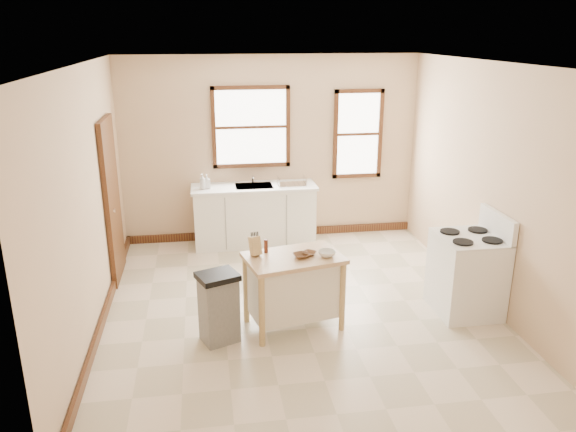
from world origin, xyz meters
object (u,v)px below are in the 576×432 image
object	(u,v)px
soap_bottle_a	(203,181)
soap_bottle_b	(207,181)
trash_bin	(219,308)
bowl_b	(309,253)
dish_rack	(292,182)
knife_block	(255,246)
kitchen_island	(294,291)
gas_stove	(468,263)
pepper_grinder	(266,246)
bowl_c	(327,254)
bowl_a	(301,256)

from	to	relation	value
soap_bottle_a	soap_bottle_b	xyz separation A→B (m)	(0.06, 0.04, -0.01)
soap_bottle_b	trash_bin	bearing A→B (deg)	-94.22
soap_bottle_a	bowl_b	size ratio (longest dim) A/B	1.61
dish_rack	knife_block	world-z (taller)	knife_block
soap_bottle_a	kitchen_island	distance (m)	2.75
gas_stove	pepper_grinder	bearing A→B (deg)	177.57
dish_rack	pepper_grinder	size ratio (longest dim) A/B	2.80
soap_bottle_b	bowl_c	distance (m)	2.88
knife_block	gas_stove	world-z (taller)	gas_stove
dish_rack	bowl_b	bearing A→B (deg)	-107.03
kitchen_island	trash_bin	world-z (taller)	kitchen_island
kitchen_island	trash_bin	distance (m)	0.84
pepper_grinder	bowl_c	world-z (taller)	pepper_grinder
trash_bin	soap_bottle_a	bearing A→B (deg)	71.02
soap_bottle_b	pepper_grinder	world-z (taller)	soap_bottle_b
soap_bottle_b	bowl_a	xyz separation A→B (m)	(0.94, -2.60, -0.17)
soap_bottle_a	pepper_grinder	bearing A→B (deg)	-50.14
bowl_c	gas_stove	xyz separation A→B (m)	(1.67, 0.10, -0.27)
bowl_b	trash_bin	size ratio (longest dim) A/B	0.19
kitchen_island	bowl_c	size ratio (longest dim) A/B	5.49
dish_rack	knife_block	distance (m)	2.58
kitchen_island	bowl_a	bearing A→B (deg)	-46.64
knife_block	dish_rack	bearing A→B (deg)	50.11
dish_rack	knife_block	xyz separation A→B (m)	(-0.79, -2.45, -0.04)
soap_bottle_a	gas_stove	distance (m)	3.87
bowl_a	pepper_grinder	bearing A→B (deg)	151.09
pepper_grinder	trash_bin	xyz separation A→B (m)	(-0.54, -0.34, -0.52)
dish_rack	kitchen_island	size ratio (longest dim) A/B	0.41
bowl_c	trash_bin	bearing A→B (deg)	-173.30
gas_stove	bowl_a	bearing A→B (deg)	-177.15
bowl_c	bowl_b	bearing A→B (deg)	159.83
bowl_a	dish_rack	bearing A→B (deg)	83.09
soap_bottle_a	gas_stove	bearing A→B (deg)	-15.38
bowl_b	kitchen_island	bearing A→B (deg)	-176.73
dish_rack	trash_bin	size ratio (longest dim) A/B	0.55
dish_rack	gas_stove	world-z (taller)	gas_stove
soap_bottle_b	knife_block	xyz separation A→B (m)	(0.47, -2.46, -0.09)
kitchen_island	knife_block	bearing A→B (deg)	155.10
soap_bottle_a	bowl_a	xyz separation A→B (m)	(1.00, -2.56, -0.18)
kitchen_island	gas_stove	bearing A→B (deg)	-11.07
soap_bottle_a	knife_block	world-z (taller)	soap_bottle_a
gas_stove	soap_bottle_a	bearing A→B (deg)	140.15
soap_bottle_b	knife_block	size ratio (longest dim) A/B	1.04
soap_bottle_b	kitchen_island	world-z (taller)	soap_bottle_b
pepper_grinder	bowl_b	world-z (taller)	pepper_grinder
soap_bottle_a	trash_bin	world-z (taller)	soap_bottle_a
knife_block	kitchen_island	bearing A→B (deg)	-34.53
dish_rack	kitchen_island	xyz separation A→B (m)	(-0.39, -2.54, -0.56)
soap_bottle_b	bowl_b	xyz separation A→B (m)	(1.04, -2.54, -0.17)
pepper_grinder	bowl_a	xyz separation A→B (m)	(0.35, -0.19, -0.05)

